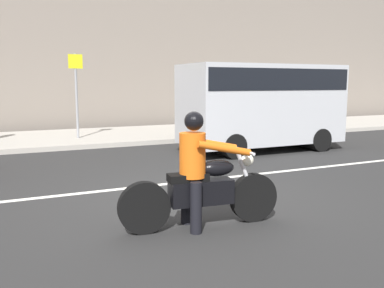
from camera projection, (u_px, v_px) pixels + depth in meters
The scene contains 6 objects.
ground_plane at pixel (186, 196), 7.15m from camera, with size 80.00×80.00×0.00m, color #282828.
sidewalk_slab at pixel (89, 137), 14.30m from camera, with size 40.00×4.40×0.14m, color #A8A399.
lane_marking_stripe at pixel (168, 184), 7.96m from camera, with size 18.00×0.14×0.01m, color silver.
motorcycle_with_rider_orange_stripe at pixel (200, 181), 5.50m from camera, with size 2.20×0.72×1.54m.
parked_van_silver at pixel (262, 102), 11.77m from camera, with size 4.48×1.96×2.39m.
street_sign_post at pixel (76, 87), 13.32m from camera, with size 0.44×0.08×2.67m.
Camera 1 is at (-2.85, -6.33, 1.90)m, focal length 39.40 mm.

